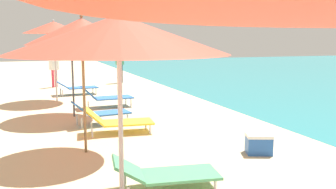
{
  "coord_description": "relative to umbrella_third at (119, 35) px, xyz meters",
  "views": [
    {
      "loc": [
        -0.52,
        2.66,
        2.08
      ],
      "look_at": [
        1.35,
        7.83,
        1.25
      ],
      "focal_mm": 38.72,
      "sensor_mm": 36.0,
      "label": 1
    }
  ],
  "objects": [
    {
      "name": "umbrella_third",
      "position": [
        0.0,
        0.0,
        0.0
      ],
      "size": [
        2.2,
        2.2,
        2.38
      ],
      "color": "silver",
      "rests_on": "ground"
    },
    {
      "name": "umbrella_farthest",
      "position": [
        -0.19,
        9.23,
        0.35
      ],
      "size": [
        2.0,
        2.0,
        2.74
      ],
      "color": "silver",
      "rests_on": "ground"
    },
    {
      "name": "lounger_fourth_shoreside",
      "position": [
        0.87,
        4.28,
        -1.85
      ],
      "size": [
        1.55,
        0.8,
        0.59
      ],
      "rotation": [
        0.0,
        0.0,
        -0.11
      ],
      "color": "yellow",
      "rests_on": "ground"
    },
    {
      "name": "person_walking_mid",
      "position": [
        2.97,
        13.64,
        -1.04
      ],
      "size": [
        0.38,
        0.26,
        1.77
      ],
      "rotation": [
        0.0,
        0.0,
        4.82
      ],
      "color": "#262628",
      "rests_on": "ground"
    },
    {
      "name": "umbrella_fifth",
      "position": [
        0.11,
        6.42,
        0.03
      ],
      "size": [
        2.29,
        2.29,
        2.43
      ],
      "color": "#4C4C51",
      "rests_on": "ground"
    },
    {
      "name": "lounger_farthest_shoreside",
      "position": [
        0.59,
        10.47,
        -1.83
      ],
      "size": [
        1.56,
        0.75,
        0.56
      ],
      "rotation": [
        0.0,
        0.0,
        0.07
      ],
      "color": "blue",
      "rests_on": "ground"
    },
    {
      "name": "person_walking_near",
      "position": [
        -0.09,
        13.02,
        -1.2
      ],
      "size": [
        0.42,
        0.39,
        1.55
      ],
      "rotation": [
        0.0,
        0.0,
        5.37
      ],
      "color": "#D8334C",
      "rests_on": "ground"
    },
    {
      "name": "umbrella_fourth",
      "position": [
        0.0,
        3.09,
        0.09
      ],
      "size": [
        1.96,
        1.96,
        2.52
      ],
      "color": "olive",
      "rests_on": "ground"
    },
    {
      "name": "lounger_fifth_inland",
      "position": [
        0.63,
        5.23,
        -1.81
      ],
      "size": [
        1.44,
        0.75,
        0.6
      ],
      "rotation": [
        0.0,
        0.0,
        0.13
      ],
      "color": "blue",
      "rests_on": "ground"
    },
    {
      "name": "lounger_fifth_shoreside",
      "position": [
        1.18,
        7.49,
        -1.79
      ],
      "size": [
        1.58,
        0.76,
        0.67
      ],
      "rotation": [
        0.0,
        0.0,
        0.06
      ],
      "color": "blue",
      "rests_on": "ground"
    },
    {
      "name": "lounger_third_shoreside",
      "position": [
        0.83,
        1.0,
        -1.89
      ],
      "size": [
        1.54,
        0.8,
        0.48
      ],
      "rotation": [
        0.0,
        0.0,
        -0.14
      ],
      "color": "#4CA572",
      "rests_on": "ground"
    },
    {
      "name": "cooler_box",
      "position": [
        2.99,
        1.93,
        -1.94
      ],
      "size": [
        0.55,
        0.5,
        0.37
      ],
      "color": "#2659B2",
      "rests_on": "ground"
    }
  ]
}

